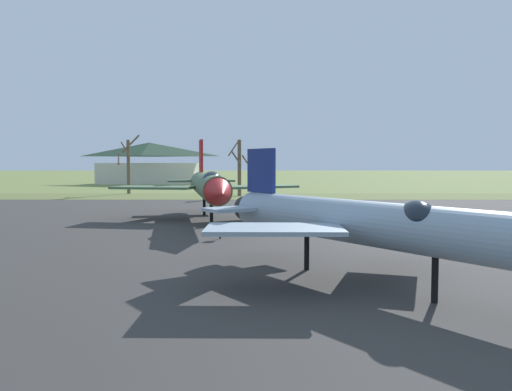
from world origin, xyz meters
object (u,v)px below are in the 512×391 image
at_px(jet_fighter_rear_center, 371,223).
at_px(visitor_building, 149,163).
at_px(jet_fighter_front_right, 208,185).
at_px(info_placard_front_right, 220,229).

height_order(jet_fighter_rear_center, visitor_building, visitor_building).
height_order(jet_fighter_front_right, visitor_building, visitor_building).
distance_m(info_placard_front_right, visitor_building, 77.65).
relative_size(jet_fighter_front_right, info_placard_front_right, 20.63).
bearing_deg(info_placard_front_right, visitor_building, 104.78).
xyz_separation_m(info_placard_front_right, visitor_building, (-19.79, 75.01, 3.51)).
bearing_deg(info_placard_front_right, jet_fighter_front_right, 99.82).
xyz_separation_m(jet_fighter_rear_center, visitor_building, (-25.43, 85.37, 1.96)).
relative_size(jet_fighter_rear_center, visitor_building, 0.66).
bearing_deg(jet_fighter_rear_center, info_placard_front_right, 118.52).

